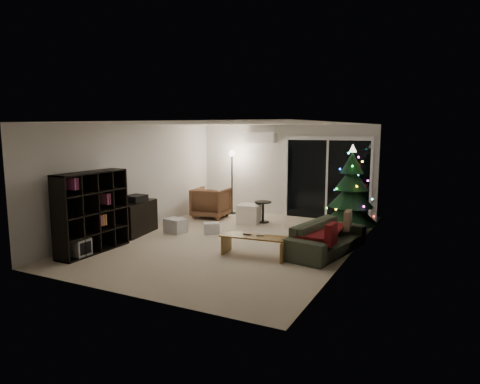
# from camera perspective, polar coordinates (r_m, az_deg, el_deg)

# --- Properties ---
(room) EXTENTS (6.50, 7.51, 2.60)m
(room) POSITION_cam_1_polar(r_m,az_deg,el_deg) (10.10, 4.85, 0.56)
(room) COLOR beige
(room) RESTS_ON ground
(bookshelf) EXTENTS (0.48, 1.60, 1.58)m
(bookshelf) POSITION_cam_1_polar(r_m,az_deg,el_deg) (8.92, -20.00, -2.44)
(bookshelf) COLOR black
(bookshelf) RESTS_ON floor
(media_cabinet) EXTENTS (0.63, 1.24, 0.74)m
(media_cabinet) POSITION_cam_1_polar(r_m,az_deg,el_deg) (10.07, -13.64, -3.39)
(media_cabinet) COLOR black
(media_cabinet) RESTS_ON floor
(stereo) EXTENTS (0.38, 0.45, 0.16)m
(stereo) POSITION_cam_1_polar(r_m,az_deg,el_deg) (9.99, -13.73, -0.86)
(stereo) COLOR black
(stereo) RESTS_ON media_cabinet
(armchair) EXTENTS (0.97, 1.00, 0.82)m
(armchair) POSITION_cam_1_polar(r_m,az_deg,el_deg) (11.62, -3.89, -1.42)
(armchair) COLOR brown
(armchair) RESTS_ON floor
(ottoman) EXTENTS (0.62, 0.62, 0.48)m
(ottoman) POSITION_cam_1_polar(r_m,az_deg,el_deg) (10.94, 1.18, -2.92)
(ottoman) COLOR white
(ottoman) RESTS_ON floor
(cardboard_box_a) EXTENTS (0.51, 0.43, 0.33)m
(cardboard_box_a) POSITION_cam_1_polar(r_m,az_deg,el_deg) (10.08, -8.60, -4.45)
(cardboard_box_a) COLOR silver
(cardboard_box_a) RESTS_ON floor
(cardboard_box_b) EXTENTS (0.44, 0.42, 0.25)m
(cardboard_box_b) POSITION_cam_1_polar(r_m,az_deg,el_deg) (9.92, -3.80, -4.82)
(cardboard_box_b) COLOR silver
(cardboard_box_b) RESTS_ON floor
(side_table) EXTENTS (0.47, 0.47, 0.54)m
(side_table) POSITION_cam_1_polar(r_m,az_deg,el_deg) (11.04, 3.08, -2.66)
(side_table) COLOR black
(side_table) RESTS_ON floor
(floor_lamp) EXTENTS (0.28, 0.28, 1.74)m
(floor_lamp) POSITION_cam_1_polar(r_m,az_deg,el_deg) (12.07, -1.08, 1.18)
(floor_lamp) COLOR black
(floor_lamp) RESTS_ON floor
(sofa) EXTENTS (1.16, 2.16, 0.60)m
(sofa) POSITION_cam_1_polar(r_m,az_deg,el_deg) (8.52, 11.49, -5.98)
(sofa) COLOR #434D37
(sofa) RESTS_ON floor
(sofa_throw) EXTENTS (0.64, 1.47, 0.05)m
(sofa_throw) POSITION_cam_1_polar(r_m,az_deg,el_deg) (8.51, 10.87, -5.05)
(sofa_throw) COLOR #5C0E06
(sofa_throw) RESTS_ON sofa
(cushion_a) EXTENTS (0.15, 0.40, 0.39)m
(cushion_a) POSITION_cam_1_polar(r_m,az_deg,el_deg) (9.02, 14.17, -3.69)
(cushion_a) COLOR brown
(cushion_a) RESTS_ON sofa
(cushion_b) EXTENTS (0.15, 0.40, 0.39)m
(cushion_b) POSITION_cam_1_polar(r_m,az_deg,el_deg) (7.79, 12.06, -5.53)
(cushion_b) COLOR #5C0E06
(cushion_b) RESTS_ON sofa
(coffee_table) EXTENTS (1.30, 0.55, 0.40)m
(coffee_table) POSITION_cam_1_polar(r_m,az_deg,el_deg) (8.14, 1.92, -7.21)
(coffee_table) COLOR olive
(coffee_table) RESTS_ON floor
(remote_a) EXTENTS (0.16, 0.05, 0.02)m
(remote_a) POSITION_cam_1_polar(r_m,az_deg,el_deg) (8.15, 0.97, -5.66)
(remote_a) COLOR black
(remote_a) RESTS_ON coffee_table
(remote_b) EXTENTS (0.15, 0.09, 0.02)m
(remote_b) POSITION_cam_1_polar(r_m,az_deg,el_deg) (8.09, 2.72, -5.78)
(remote_b) COLOR slate
(remote_b) RESTS_ON coffee_table
(christmas_tree) EXTENTS (1.37, 1.37, 2.04)m
(christmas_tree) POSITION_cam_1_polar(r_m,az_deg,el_deg) (10.12, 14.60, 0.36)
(christmas_tree) COLOR black
(christmas_tree) RESTS_ON floor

